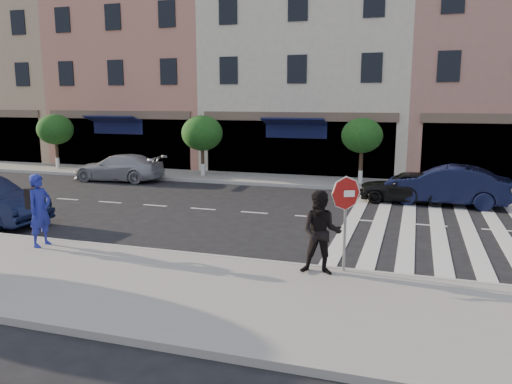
{
  "coord_description": "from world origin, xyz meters",
  "views": [
    {
      "loc": [
        5.41,
        -12.59,
        3.99
      ],
      "look_at": [
        1.12,
        0.71,
        1.4
      ],
      "focal_mm": 35.0,
      "sensor_mm": 36.0,
      "label": 1
    }
  ],
  "objects_px": {
    "photographer": "(40,210)",
    "car_far_right": "(445,185)",
    "car_far_mid": "(408,186)",
    "walker": "(321,233)",
    "stop_sign": "(346,202)",
    "car_far_left": "(119,168)"
  },
  "relations": [
    {
      "from": "stop_sign",
      "to": "photographer",
      "type": "height_order",
      "value": "stop_sign"
    },
    {
      "from": "walker",
      "to": "stop_sign",
      "type": "bearing_deg",
      "value": 29.85
    },
    {
      "from": "photographer",
      "to": "car_far_mid",
      "type": "bearing_deg",
      "value": -38.13
    },
    {
      "from": "walker",
      "to": "car_far_mid",
      "type": "height_order",
      "value": "walker"
    },
    {
      "from": "stop_sign",
      "to": "walker",
      "type": "height_order",
      "value": "stop_sign"
    },
    {
      "from": "photographer",
      "to": "walker",
      "type": "distance_m",
      "value": 7.48
    },
    {
      "from": "walker",
      "to": "car_far_mid",
      "type": "relative_size",
      "value": 0.5
    },
    {
      "from": "car_far_mid",
      "to": "stop_sign",
      "type": "bearing_deg",
      "value": -7.1
    },
    {
      "from": "walker",
      "to": "car_far_right",
      "type": "xyz_separation_m",
      "value": [
        3.04,
        9.6,
        -0.34
      ]
    },
    {
      "from": "car_far_left",
      "to": "car_far_right",
      "type": "bearing_deg",
      "value": 82.46
    },
    {
      "from": "stop_sign",
      "to": "car_far_left",
      "type": "relative_size",
      "value": 0.48
    },
    {
      "from": "stop_sign",
      "to": "car_far_mid",
      "type": "height_order",
      "value": "stop_sign"
    },
    {
      "from": "stop_sign",
      "to": "car_far_left",
      "type": "xyz_separation_m",
      "value": [
        -12.64,
        10.43,
        -1.1
      ]
    },
    {
      "from": "car_far_left",
      "to": "car_far_mid",
      "type": "height_order",
      "value": "car_far_left"
    },
    {
      "from": "photographer",
      "to": "car_far_mid",
      "type": "relative_size",
      "value": 0.51
    },
    {
      "from": "stop_sign",
      "to": "walker",
      "type": "distance_m",
      "value": 0.88
    },
    {
      "from": "walker",
      "to": "car_far_mid",
      "type": "bearing_deg",
      "value": 74.73
    },
    {
      "from": "photographer",
      "to": "car_far_mid",
      "type": "xyz_separation_m",
      "value": [
        9.17,
        9.71,
        -0.48
      ]
    },
    {
      "from": "photographer",
      "to": "walker",
      "type": "relative_size",
      "value": 1.02
    },
    {
      "from": "photographer",
      "to": "walker",
      "type": "height_order",
      "value": "photographer"
    },
    {
      "from": "photographer",
      "to": "car_far_right",
      "type": "relative_size",
      "value": 0.42
    },
    {
      "from": "stop_sign",
      "to": "car_far_mid",
      "type": "distance_m",
      "value": 9.42
    }
  ]
}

